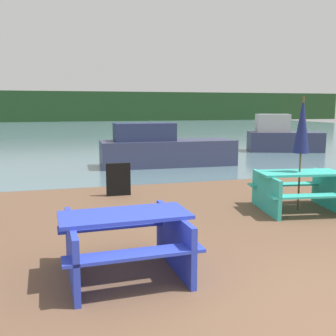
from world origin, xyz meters
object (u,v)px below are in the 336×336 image
boat (164,149)px  boat_second (282,138)px  picnic_table_blue (125,238)px  umbrella_navy (302,125)px  picnic_table_teal (299,187)px  signboard (118,179)px

boat → boat_second: boat_second is taller
picnic_table_blue → boat: (2.70, 8.44, 0.11)m
umbrella_navy → boat_second: bearing=60.4°
picnic_table_teal → boat: size_ratio=0.39×
boat → umbrella_navy: bearing=-79.4°
picnic_table_blue → umbrella_navy: bearing=28.7°
picnic_table_teal → boat: bearing=99.3°
boat_second → picnic_table_teal: bearing=-101.0°
boat_second → signboard: 10.98m
boat → boat_second: (6.28, 2.83, 0.06)m
picnic_table_blue → boat: bearing=72.2°
picnic_table_blue → signboard: size_ratio=2.12×
boat_second → signboard: (-8.45, -7.01, -0.25)m
picnic_table_blue → boat_second: size_ratio=0.45×
picnic_table_blue → signboard: picnic_table_blue is taller
picnic_table_teal → boat: boat is taller
picnic_table_blue → umbrella_navy: (3.75, 2.06, 1.21)m
picnic_table_teal → umbrella_navy: umbrella_navy is taller
picnic_table_blue → boat: boat is taller
signboard → boat_second: bearing=39.7°
umbrella_navy → signboard: (-3.22, 2.21, -1.29)m
picnic_table_blue → signboard: bearing=82.9°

